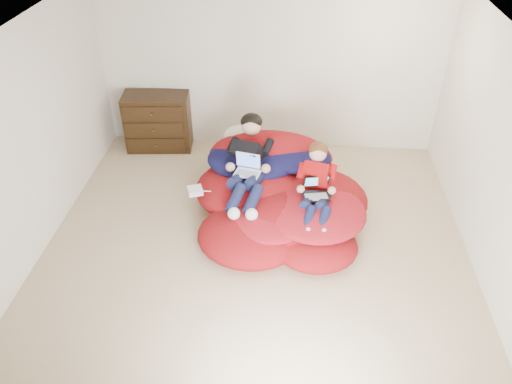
% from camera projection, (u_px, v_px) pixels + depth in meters
% --- Properties ---
extents(room_shell, '(5.10, 5.10, 2.77)m').
position_uv_depth(room_shell, '(256.00, 233.00, 5.83)').
color(room_shell, tan).
rests_on(room_shell, ground).
extents(dresser, '(1.02, 0.59, 0.88)m').
position_uv_depth(dresser, '(158.00, 122.00, 7.63)').
color(dresser, black).
rests_on(dresser, ground).
extents(beanbag_pile, '(2.24, 2.31, 0.85)m').
position_uv_depth(beanbag_pile, '(278.00, 195.00, 6.37)').
color(beanbag_pile, maroon).
rests_on(beanbag_pile, ground).
extents(cream_pillow, '(0.49, 0.31, 0.31)m').
position_uv_depth(cream_pillow, '(241.00, 136.00, 6.90)').
color(cream_pillow, beige).
rests_on(cream_pillow, beanbag_pile).
extents(older_boy, '(0.50, 1.39, 0.78)m').
position_uv_depth(older_boy, '(249.00, 158.00, 6.30)').
color(older_boy, black).
rests_on(older_boy, beanbag_pile).
extents(younger_boy, '(0.40, 1.02, 0.74)m').
position_uv_depth(younger_boy, '(317.00, 182.00, 5.94)').
color(younger_boy, '#AF0F11').
rests_on(younger_boy, beanbag_pile).
extents(laptop_white, '(0.35, 0.31, 0.23)m').
position_uv_depth(laptop_white, '(248.00, 167.00, 6.20)').
color(laptop_white, silver).
rests_on(laptop_white, older_boy).
extents(laptop_black, '(0.35, 0.37, 0.22)m').
position_uv_depth(laptop_black, '(316.00, 190.00, 5.96)').
color(laptop_black, black).
rests_on(laptop_black, younger_boy).
extents(power_adapter, '(0.23, 0.23, 0.07)m').
position_uv_depth(power_adapter, '(195.00, 191.00, 6.18)').
color(power_adapter, silver).
rests_on(power_adapter, beanbag_pile).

